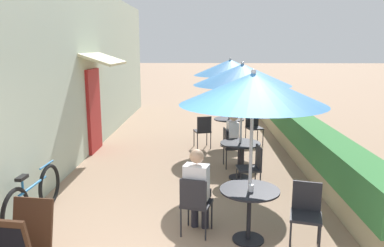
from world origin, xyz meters
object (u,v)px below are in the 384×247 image
at_px(cafe_chair_mid_right, 253,165).
at_px(patio_umbrella_far, 230,68).
at_px(cafe_chair_near_right, 195,201).
at_px(patio_table_mid, 240,152).
at_px(patio_table_near, 249,203).
at_px(cafe_chair_mid_left, 230,144).
at_px(patio_table_far, 229,126).
at_px(cafe_chair_near_left, 306,210).
at_px(patio_umbrella_mid, 242,75).
at_px(coffee_cup_near, 251,188).
at_px(bicycle_leaning, 34,197).
at_px(seated_patron_mid_left, 235,137).
at_px(menu_board, 22,244).
at_px(seated_patron_near_right, 197,187).
at_px(cafe_chair_far_left, 253,125).
at_px(cafe_chair_far_right, 203,129).
at_px(patio_umbrella_near, 253,89).

height_order(cafe_chair_mid_right, patio_umbrella_far, patio_umbrella_far).
xyz_separation_m(cafe_chair_near_right, patio_table_mid, (0.85, 2.41, 0.04)).
height_order(patio_table_near, cafe_chair_mid_left, cafe_chair_mid_left).
bearing_deg(patio_table_far, cafe_chair_mid_left, -93.05).
xyz_separation_m(patio_table_near, patio_table_mid, (0.11, 2.52, 0.00)).
bearing_deg(cafe_chair_near_right, cafe_chair_near_left, 5.86).
xyz_separation_m(patio_table_mid, patio_umbrella_mid, (-0.00, 0.00, 1.56)).
bearing_deg(coffee_cup_near, bicycle_leaning, 169.62).
height_order(patio_table_mid, seated_patron_mid_left, seated_patron_mid_left).
relative_size(patio_umbrella_mid, bicycle_leaning, 1.33).
bearing_deg(patio_umbrella_mid, menu_board, -128.78).
bearing_deg(cafe_chair_near_right, coffee_cup_near, 0.99).
bearing_deg(coffee_cup_near, patio_umbrella_far, 89.54).
distance_m(seated_patron_near_right, patio_table_mid, 2.44).
distance_m(cafe_chair_mid_left, cafe_chair_mid_right, 1.50).
bearing_deg(cafe_chair_near_left, menu_board, 28.58).
height_order(cafe_chair_near_right, menu_board, menu_board).
xyz_separation_m(cafe_chair_mid_left, cafe_chair_far_left, (0.79, 2.11, 0.00)).
height_order(cafe_chair_near_left, cafe_chair_far_left, same).
bearing_deg(coffee_cup_near, patio_table_far, 89.54).
bearing_deg(cafe_chair_near_right, seated_patron_near_right, 90.00).
bearing_deg(coffee_cup_near, cafe_chair_far_right, 97.65).
bearing_deg(patio_umbrella_near, cafe_chair_near_left, -8.79).
distance_m(seated_patron_near_right, cafe_chair_far_left, 5.35).
bearing_deg(cafe_chair_far_right, cafe_chair_near_left, -90.33).
xyz_separation_m(seated_patron_mid_left, patio_table_far, (-0.01, 1.82, -0.13)).
bearing_deg(cafe_chair_mid_left, cafe_chair_near_right, -18.94).
height_order(patio_table_near, patio_umbrella_near, patio_umbrella_near).
bearing_deg(cafe_chair_far_right, patio_table_far, 5.86).
relative_size(cafe_chair_far_left, bicycle_leaning, 0.49).
height_order(patio_table_near, cafe_chair_far_right, cafe_chair_far_right).
xyz_separation_m(patio_table_mid, patio_table_far, (-0.06, 2.56, 0.00)).
height_order(cafe_chair_near_left, coffee_cup_near, cafe_chair_near_left).
xyz_separation_m(cafe_chair_near_right, coffee_cup_near, (0.75, -0.18, 0.28)).
bearing_deg(patio_umbrella_far, patio_table_near, -90.56).
relative_size(seated_patron_mid_left, patio_table_far, 1.54).
relative_size(patio_table_mid, seated_patron_mid_left, 0.65).
relative_size(patio_umbrella_mid, cafe_chair_far_left, 2.72).
bearing_deg(patio_table_near, cafe_chair_near_right, 171.21).
bearing_deg(cafe_chair_near_right, patio_umbrella_near, 5.86).
bearing_deg(cafe_chair_near_right, patio_umbrella_far, 95.62).
height_order(patio_table_mid, patio_table_far, same).
bearing_deg(bicycle_leaning, coffee_cup_near, -7.95).
height_order(coffee_cup_near, cafe_chair_mid_left, cafe_chair_mid_left).
bearing_deg(seated_patron_near_right, patio_umbrella_far, 95.74).
bearing_deg(seated_patron_near_right, cafe_chair_far_right, 103.82).
bearing_deg(cafe_chair_far_right, cafe_chair_far_left, 5.86).
distance_m(seated_patron_mid_left, cafe_chair_mid_right, 1.50).
xyz_separation_m(coffee_cup_near, menu_board, (-2.70, -0.90, -0.36)).
bearing_deg(menu_board, patio_table_near, 26.60).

